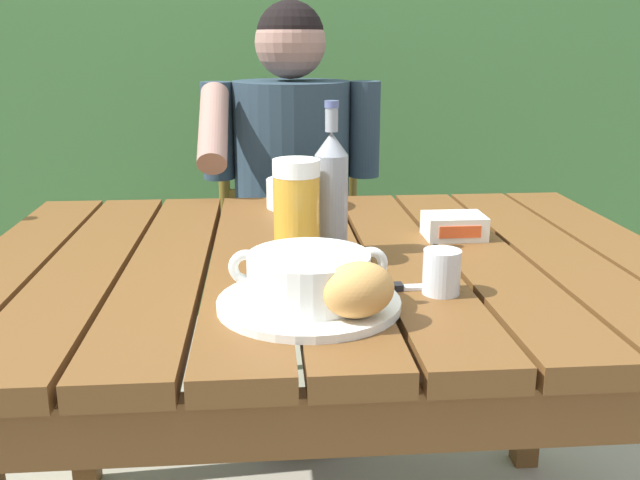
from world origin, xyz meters
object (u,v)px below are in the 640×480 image
chair_near_diner (291,251)px  serving_plate (309,303)px  bread_roll (358,290)px  soup_bowl (309,276)px  table_knife (401,287)px  beer_bottle (331,191)px  person_eating (292,188)px  water_glass_small (442,272)px  diner_bowl (299,193)px  beer_glass (297,212)px  butter_tub (454,226)px

chair_near_diner → serving_plate: 1.19m
bread_roll → soup_bowl: bearing=130.6°
chair_near_diner → table_knife: size_ratio=6.53×
chair_near_diner → beer_bottle: (0.04, -0.89, 0.38)m
person_eating → bread_roll: (0.04, -1.03, 0.08)m
bread_roll → water_glass_small: size_ratio=1.76×
table_knife → soup_bowl: bearing=-157.4°
person_eating → diner_bowl: (0.00, -0.34, 0.06)m
table_knife → beer_glass: bearing=135.5°
chair_near_diner → diner_bowl: 0.61m
soup_bowl → table_knife: soup_bowl is taller
serving_plate → soup_bowl: size_ratio=1.17×
table_knife → beer_bottle: bearing=113.0°
beer_glass → butter_tub: (0.31, 0.13, -0.07)m
beer_glass → water_glass_small: (0.21, -0.17, -0.06)m
person_eating → bread_roll: person_eating is taller
beer_bottle → butter_tub: 0.27m
chair_near_diner → water_glass_small: (0.18, -1.12, 0.30)m
serving_plate → diner_bowl: (0.02, 0.62, 0.03)m
serving_plate → diner_bowl: 0.62m
serving_plate → person_eating: bearing=89.0°
person_eating → diner_bowl: bearing=-89.5°
chair_near_diner → beer_bottle: size_ratio=3.46×
beer_bottle → soup_bowl: bearing=-102.3°
chair_near_diner → bread_roll: 1.27m
person_eating → diner_bowl: size_ratio=8.16×
beer_bottle → diner_bowl: size_ratio=1.81×
person_eating → table_knife: 0.91m
person_eating → water_glass_small: size_ratio=17.91×
serving_plate → water_glass_small: (0.20, 0.04, 0.03)m
person_eating → diner_bowl: person_eating is taller
chair_near_diner → beer_glass: bearing=-91.6°
chair_near_diner → beer_glass: 1.02m
bread_roll → butter_tub: bread_roll is taller
beer_glass → serving_plate: bearing=-88.3°
beer_glass → beer_bottle: beer_bottle is taller
beer_glass → butter_tub: bearing=23.4°
person_eating → beer_bottle: size_ratio=4.51×
water_glass_small → butter_tub: bearing=71.5°
bread_roll → table_knife: size_ratio=0.84×
chair_near_diner → serving_plate: size_ratio=3.53×
chair_near_diner → butter_tub: bearing=-71.0°
serving_plate → bread_roll: 0.10m
butter_tub → chair_near_diner: bearing=109.0°
beer_glass → butter_tub: beer_glass is taller
soup_bowl → bread_roll: (0.06, -0.07, 0.00)m
water_glass_small → table_knife: 0.07m
chair_near_diner → serving_plate: chair_near_diner is taller
table_knife → water_glass_small: bearing=-19.2°
butter_tub → person_eating: bearing=114.6°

